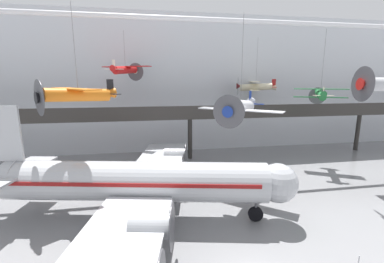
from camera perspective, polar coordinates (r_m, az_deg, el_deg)
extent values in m
cube|color=silver|center=(46.15, -1.82, 10.48)|extent=(140.00, 3.00, 23.29)
cube|color=#2D2B28|center=(39.01, -0.24, 3.67)|extent=(110.00, 3.20, 0.90)
cube|color=#2D2B28|center=(37.38, 0.15, 4.88)|extent=(110.00, 0.12, 1.10)
cylinder|color=#2D2B28|center=(40.61, -0.46, -1.45)|extent=(0.70, 0.70, 6.66)
cylinder|color=#2D2B28|center=(54.32, 32.88, -0.03)|extent=(0.70, 0.70, 6.66)
cylinder|color=silver|center=(33.33, 1.68, 23.66)|extent=(120.00, 0.60, 0.60)
cylinder|color=#B7BABF|center=(23.42, -12.45, -10.72)|extent=(23.02, 7.97, 3.47)
sphere|color=#B7BABF|center=(23.71, 18.56, -10.77)|extent=(3.40, 3.40, 3.40)
cube|color=maroon|center=(23.29, -12.49, -9.93)|extent=(21.48, 7.72, 0.31)
cube|color=#B7BABF|center=(31.86, -7.04, -6.07)|extent=(8.12, 15.34, 0.28)
cube|color=#B7BABF|center=(16.01, -17.95, -25.46)|extent=(8.12, 15.34, 0.28)
cylinder|color=#B7BABF|center=(28.61, -4.84, -7.95)|extent=(2.93, 2.16, 1.66)
cylinder|color=#4C4C51|center=(28.48, -1.90, -8.00)|extent=(0.69, 3.11, 3.16)
cylinder|color=#B7BABF|center=(33.30, -3.86, -5.15)|extent=(2.93, 2.16, 1.66)
cylinder|color=#4C4C51|center=(33.19, -1.35, -5.18)|extent=(0.69, 3.11, 3.16)
cylinder|color=#B7BABF|center=(18.16, -9.32, -20.03)|extent=(2.93, 2.16, 1.66)
cylinder|color=#4C4C51|center=(17.95, -4.45, -20.29)|extent=(0.69, 3.11, 3.16)
cube|color=#B7BABF|center=(27.28, -36.24, -0.43)|extent=(2.90, 0.78, 4.85)
cube|color=#B7BABF|center=(27.86, -34.84, -7.44)|extent=(4.66, 9.42, 0.20)
cylinder|color=#4C4C51|center=(24.23, 14.00, -16.09)|extent=(0.20, 0.20, 1.21)
cylinder|color=black|center=(24.52, 13.93, -17.36)|extent=(1.35, 0.63, 1.30)
cylinder|color=#4C4C51|center=(26.75, -10.19, -13.21)|extent=(0.20, 0.20, 1.21)
cylinder|color=black|center=(27.01, -10.15, -14.38)|extent=(1.35, 0.63, 1.30)
cylinder|color=#4C4C51|center=(21.97, -13.33, -19.12)|extent=(0.20, 0.20, 1.21)
cylinder|color=black|center=(22.28, -13.25, -20.47)|extent=(1.35, 0.63, 1.30)
cylinder|color=red|center=(38.79, -14.59, 13.08)|extent=(3.27, 4.90, 1.33)
cone|color=silver|center=(40.99, -12.57, 12.83)|extent=(1.20, 1.16, 0.92)
cylinder|color=#4C4C51|center=(41.15, -12.43, 12.81)|extent=(2.37, 1.30, 2.67)
cone|color=red|center=(36.78, -16.69, 13.33)|extent=(1.42, 1.63, 0.95)
cube|color=red|center=(39.06, -14.38, 13.80)|extent=(7.18, 4.60, 0.10)
cube|color=silver|center=(36.56, -17.01, 14.06)|extent=(0.34, 0.56, 1.23)
cube|color=silver|center=(36.53, -16.96, 13.10)|extent=(2.64, 1.79, 0.06)
cylinder|color=slate|center=(39.01, -14.81, 17.41)|extent=(0.04, 0.04, 4.87)
cylinder|color=#1E6B33|center=(39.95, 26.62, 7.34)|extent=(3.00, 4.52, 1.47)
cone|color=beige|center=(42.31, 26.14, 7.16)|extent=(1.10, 1.06, 0.85)
cylinder|color=#4C4C51|center=(42.48, 26.11, 7.14)|extent=(2.18, 1.19, 2.45)
cone|color=#1E6B33|center=(37.75, 27.11, 7.54)|extent=(1.32, 1.53, 0.94)
cube|color=#1E6B33|center=(40.19, 26.66, 8.43)|extent=(6.57, 4.21, 0.10)
cube|color=#1E6B33|center=(40.24, 26.52, 6.83)|extent=(6.57, 4.21, 0.10)
cube|color=beige|center=(37.46, 27.22, 7.98)|extent=(0.31, 0.52, 1.13)
cube|color=beige|center=(37.49, 27.14, 7.12)|extent=(2.42, 1.64, 0.06)
cylinder|color=slate|center=(39.99, 27.20, 13.83)|extent=(0.04, 0.04, 8.14)
cylinder|color=silver|center=(27.94, 10.72, 5.58)|extent=(4.85, 5.50, 1.72)
cone|color=navy|center=(25.02, 8.31, 4.45)|extent=(1.50, 1.48, 1.12)
cylinder|color=#4C4C51|center=(24.82, 8.12, 4.36)|extent=(2.53, 2.10, 3.24)
cone|color=silver|center=(30.70, 12.56, 6.44)|extent=(1.90, 1.98, 1.18)
cube|color=silver|center=(27.63, 10.44, 4.75)|extent=(7.95, 6.93, 0.10)
cube|color=navy|center=(31.01, 12.80, 7.43)|extent=(0.51, 0.60, 1.50)
cube|color=navy|center=(31.06, 12.74, 6.05)|extent=(2.97, 2.63, 0.06)
cylinder|color=slate|center=(27.91, 11.11, 15.81)|extent=(0.04, 0.04, 8.72)
cylinder|color=beige|center=(44.41, 13.97, 9.57)|extent=(5.32, 2.71, 1.34)
cone|color=maroon|center=(44.26, 10.41, 9.89)|extent=(1.13, 1.20, 0.97)
cylinder|color=#4C4C51|center=(44.26, 10.16, 9.91)|extent=(0.94, 2.67, 2.81)
cone|color=beige|center=(44.70, 17.25, 9.24)|extent=(1.66, 1.33, 0.99)
cube|color=beige|center=(44.37, 13.61, 10.70)|extent=(3.73, 7.87, 0.10)
cube|color=beige|center=(44.40, 13.54, 9.03)|extent=(3.73, 7.87, 0.10)
cube|color=maroon|center=(44.73, 17.72, 10.21)|extent=(0.62, 0.26, 1.30)
cube|color=maroon|center=(44.74, 17.67, 9.38)|extent=(1.50, 2.86, 0.06)
cylinder|color=slate|center=(44.51, 14.24, 14.94)|extent=(0.04, 0.04, 7.26)
cylinder|color=orange|center=(26.01, -23.93, 7.44)|extent=(5.48, 4.20, 1.40)
cone|color=black|center=(25.17, -30.39, 6.52)|extent=(1.39, 1.42, 1.07)
cylinder|color=#4C4C51|center=(25.12, -30.86, 6.45)|extent=(1.75, 2.60, 3.10)
cone|color=orange|center=(27.08, -18.32, 8.16)|extent=(1.87, 1.72, 1.07)
cube|color=orange|center=(25.88, -24.76, 8.62)|extent=(5.98, 8.01, 0.10)
cube|color=black|center=(27.21, -17.73, 9.50)|extent=(0.62, 0.44, 1.43)
cube|color=black|center=(27.23, -17.64, 8.00)|extent=(2.30, 2.97, 0.06)
cylinder|color=slate|center=(26.16, -24.71, 16.90)|extent=(0.04, 0.04, 7.45)
cone|color=red|center=(30.56, 34.02, 8.72)|extent=(1.22, 1.33, 1.19)
cylinder|color=#4C4C51|center=(30.43, 33.66, 8.76)|extent=(0.56, 3.40, 3.44)
cylinder|color=#B2B5BA|center=(21.79, 33.02, -23.34)|extent=(0.07, 0.07, 0.95)
sphere|color=#B2B5BA|center=(21.51, 33.18, -22.19)|extent=(0.10, 0.10, 0.10)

